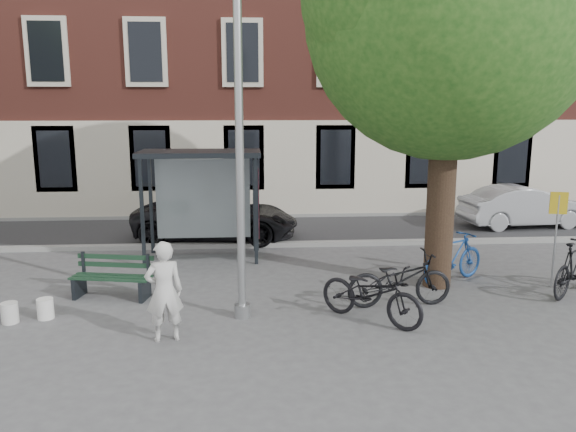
{
  "coord_description": "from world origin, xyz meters",
  "views": [
    {
      "loc": [
        0.15,
        -9.39,
        3.66
      ],
      "look_at": [
        0.95,
        2.08,
        1.4
      ],
      "focal_mm": 35.0,
      "sensor_mm": 36.0,
      "label": 1
    }
  ],
  "objects_px": {
    "bike_b": "(453,257)",
    "bike_c": "(371,293)",
    "painter": "(164,291)",
    "bike_d": "(574,267)",
    "bike_a": "(399,279)",
    "notice_sign": "(557,218)",
    "car_silver": "(524,206)",
    "bus_shelter": "(217,180)",
    "lamppost": "(240,159)",
    "bench": "(112,279)",
    "car_dark": "(216,217)"
  },
  "relations": [
    {
      "from": "notice_sign",
      "to": "bus_shelter",
      "type": "bearing_deg",
      "value": 172.12
    },
    {
      "from": "bike_a",
      "to": "notice_sign",
      "type": "height_order",
      "value": "notice_sign"
    },
    {
      "from": "bus_shelter",
      "to": "notice_sign",
      "type": "bearing_deg",
      "value": -22.36
    },
    {
      "from": "painter",
      "to": "bike_b",
      "type": "relative_size",
      "value": 0.91
    },
    {
      "from": "bike_a",
      "to": "bike_b",
      "type": "relative_size",
      "value": 1.11
    },
    {
      "from": "bike_c",
      "to": "notice_sign",
      "type": "xyz_separation_m",
      "value": [
        4.12,
        1.6,
        0.93
      ]
    },
    {
      "from": "bike_a",
      "to": "car_dark",
      "type": "relative_size",
      "value": 0.44
    },
    {
      "from": "bike_b",
      "to": "bike_c",
      "type": "relative_size",
      "value": 0.91
    },
    {
      "from": "lamppost",
      "to": "car_silver",
      "type": "xyz_separation_m",
      "value": [
        8.58,
        7.0,
        -2.15
      ]
    },
    {
      "from": "bike_b",
      "to": "bike_c",
      "type": "xyz_separation_m",
      "value": [
        -2.21,
        -2.09,
        -0.02
      ]
    },
    {
      "from": "lamppost",
      "to": "painter",
      "type": "height_order",
      "value": "lamppost"
    },
    {
      "from": "car_silver",
      "to": "painter",
      "type": "bearing_deg",
      "value": 123.92
    },
    {
      "from": "bike_b",
      "to": "lamppost",
      "type": "bearing_deg",
      "value": 81.47
    },
    {
      "from": "bus_shelter",
      "to": "car_silver",
      "type": "height_order",
      "value": "bus_shelter"
    },
    {
      "from": "bus_shelter",
      "to": "car_silver",
      "type": "distance_m",
      "value": 9.72
    },
    {
      "from": "bus_shelter",
      "to": "car_dark",
      "type": "relative_size",
      "value": 0.63
    },
    {
      "from": "bus_shelter",
      "to": "lamppost",
      "type": "bearing_deg",
      "value": -81.57
    },
    {
      "from": "notice_sign",
      "to": "car_dark",
      "type": "bearing_deg",
      "value": 160.71
    },
    {
      "from": "bike_d",
      "to": "car_silver",
      "type": "xyz_separation_m",
      "value": [
        2.08,
        6.22,
        0.08
      ]
    },
    {
      "from": "bike_c",
      "to": "car_dark",
      "type": "xyz_separation_m",
      "value": [
        -2.98,
        6.35,
        0.11
      ]
    },
    {
      "from": "painter",
      "to": "notice_sign",
      "type": "height_order",
      "value": "notice_sign"
    },
    {
      "from": "bike_b",
      "to": "car_silver",
      "type": "distance_m",
      "value": 6.71
    },
    {
      "from": "car_silver",
      "to": "lamppost",
      "type": "bearing_deg",
      "value": 124.22
    },
    {
      "from": "lamppost",
      "to": "bike_d",
      "type": "distance_m",
      "value": 6.92
    },
    {
      "from": "painter",
      "to": "notice_sign",
      "type": "bearing_deg",
      "value": -178.26
    },
    {
      "from": "bike_c",
      "to": "car_silver",
      "type": "relative_size",
      "value": 0.51
    },
    {
      "from": "painter",
      "to": "bike_d",
      "type": "xyz_separation_m",
      "value": [
        7.7,
        1.67,
        -0.26
      ]
    },
    {
      "from": "bus_shelter",
      "to": "bike_b",
      "type": "height_order",
      "value": "bus_shelter"
    },
    {
      "from": "bench",
      "to": "bike_b",
      "type": "distance_m",
      "value": 6.96
    },
    {
      "from": "car_silver",
      "to": "bench",
      "type": "bearing_deg",
      "value": 112.43
    },
    {
      "from": "bike_a",
      "to": "car_silver",
      "type": "height_order",
      "value": "car_silver"
    },
    {
      "from": "notice_sign",
      "to": "car_silver",
      "type": "bearing_deg",
      "value": 83.11
    },
    {
      "from": "bike_d",
      "to": "bus_shelter",
      "type": "bearing_deg",
      "value": 26.43
    },
    {
      "from": "bus_shelter",
      "to": "bench",
      "type": "height_order",
      "value": "bus_shelter"
    },
    {
      "from": "painter",
      "to": "bike_b",
      "type": "height_order",
      "value": "painter"
    },
    {
      "from": "bike_b",
      "to": "notice_sign",
      "type": "relative_size",
      "value": 0.9
    },
    {
      "from": "painter",
      "to": "bench",
      "type": "height_order",
      "value": "painter"
    },
    {
      "from": "lamppost",
      "to": "bike_c",
      "type": "height_order",
      "value": "lamppost"
    },
    {
      "from": "bench",
      "to": "notice_sign",
      "type": "relative_size",
      "value": 0.82
    },
    {
      "from": "painter",
      "to": "bike_b",
      "type": "bearing_deg",
      "value": -169.09
    },
    {
      "from": "notice_sign",
      "to": "bike_c",
      "type": "bearing_deg",
      "value": -144.26
    },
    {
      "from": "lamppost",
      "to": "bike_a",
      "type": "height_order",
      "value": "lamppost"
    },
    {
      "from": "bike_a",
      "to": "bike_c",
      "type": "bearing_deg",
      "value": 132.27
    },
    {
      "from": "lamppost",
      "to": "bike_b",
      "type": "height_order",
      "value": "lamppost"
    },
    {
      "from": "bike_b",
      "to": "bike_d",
      "type": "height_order",
      "value": "bike_d"
    },
    {
      "from": "bike_a",
      "to": "bike_c",
      "type": "relative_size",
      "value": 1.01
    },
    {
      "from": "bike_b",
      "to": "bike_d",
      "type": "bearing_deg",
      "value": -144.69
    },
    {
      "from": "bus_shelter",
      "to": "bench",
      "type": "xyz_separation_m",
      "value": [
        -1.91,
        -2.86,
        -1.55
      ]
    },
    {
      "from": "painter",
      "to": "bike_a",
      "type": "bearing_deg",
      "value": -177.04
    },
    {
      "from": "car_dark",
      "to": "bike_b",
      "type": "bearing_deg",
      "value": -123.41
    }
  ]
}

